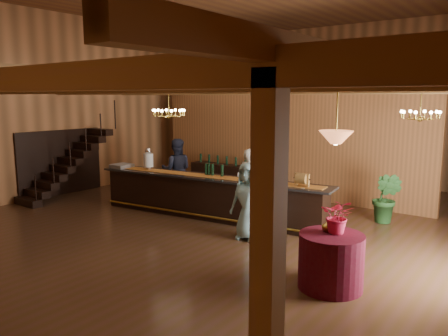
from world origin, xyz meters
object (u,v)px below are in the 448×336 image
Objects in this scene: floor_plant at (387,198)px; chandelier_left at (169,113)px; round_table at (331,261)px; chandelier_right at (420,114)px; tasting_bar at (209,197)px; beverage_dispenser at (148,159)px; pendant_lamp at (336,137)px; staff_second at (177,170)px; guest at (249,201)px; raffle_drum at (302,179)px; backbar_shelf at (231,178)px; bartender at (249,182)px.

chandelier_left is at bearing -152.16° from floor_plant.
floor_plant is (-0.42, 4.20, 0.18)m from round_table.
tasting_bar is at bearing -159.09° from chandelier_right.
floor_plant is (5.64, 2.38, -0.72)m from beverage_dispenser.
staff_second is (-6.01, 2.87, -1.49)m from pendant_lamp.
chandelier_left is at bearing 167.16° from guest.
round_table is at bearing 115.53° from staff_second.
beverage_dispenser reaches higher than raffle_drum.
raffle_drum reaches higher than tasting_bar.
bartender is (2.09, -2.07, 0.44)m from backbar_shelf.
round_table is (4.13, -2.02, -0.09)m from tasting_bar.
floor_plant reaches higher than backbar_shelf.
guest reaches higher than backbar_shelf.
tasting_bar is 2.33m from chandelier_left.
staff_second is at bearing 126.79° from chandelier_left.
staff_second is at bearing -104.87° from backbar_shelf.
round_table is at bearing -18.33° from chandelier_left.
tasting_bar is at bearing 5.82° from beverage_dispenser.
raffle_drum is 0.20× the size of guest.
tasting_bar reaches higher than backbar_shelf.
round_table is at bearing -94.70° from chandelier_right.
raffle_drum is at bearing 133.31° from staff_second.
tasting_bar is 4.96m from pendant_lamp.
staff_second is at bearing 152.65° from guest.
pendant_lamp is at bearing -16.73° from beverage_dispenser.
staff_second is 5.75m from floor_plant.
staff_second is 1.10× the size of guest.
bartender reaches higher than backbar_shelf.
raffle_drum reaches higher than floor_plant.
chandelier_right is at bearing -13.89° from backbar_shelf.
bartender is at bearing -156.14° from floor_plant.
beverage_dispenser is (-1.93, -0.20, 0.80)m from tasting_bar.
raffle_drum is at bearing 126.63° from pendant_lamp.
beverage_dispenser is 0.33× the size of staff_second.
chandelier_right is at bearing 13.57° from tasting_bar.
floor_plant is (1.27, 1.91, -0.61)m from raffle_drum.
chandelier_left and chandelier_right have the same top height.
backbar_shelf is 1.78× the size of guest.
raffle_drum is 2.83m from chandelier_right.
bartender is 1.39× the size of floor_plant.
staff_second is (-0.87, 1.16, -1.70)m from chandelier_left.
chandelier_right is at bearing 85.30° from round_table.
bartender reaches higher than floor_plant.
backbar_shelf is 2.39× the size of floor_plant.
round_table is 6.68m from staff_second.
round_table is (6.06, -1.82, -0.90)m from beverage_dispenser.
pendant_lamp is at bearing -30.06° from guest.
raffle_drum is at bearing -36.62° from backbar_shelf.
tasting_bar is 4.30m from floor_plant.
raffle_drum is (2.43, 0.26, 0.69)m from tasting_bar.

